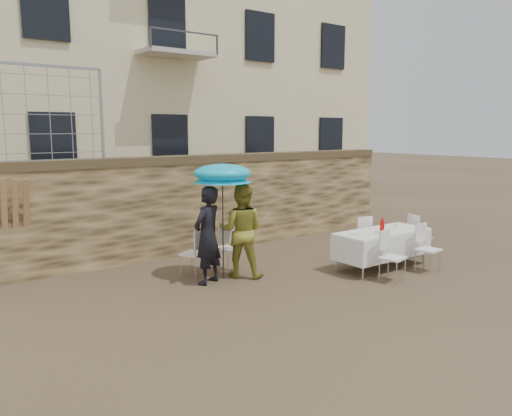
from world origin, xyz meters
TOP-DOWN VIEW (x-y plane):
  - ground at (0.00, 0.00)m, footprint 80.00×80.00m
  - stone_wall at (0.00, 5.00)m, footprint 13.00×0.50m
  - chain_link_fence at (-3.00, 5.00)m, footprint 3.20×0.06m
  - man_suit at (-0.37, 2.66)m, footprint 0.78×0.67m
  - woman_dress at (0.38, 2.66)m, footprint 1.11×1.10m
  - umbrella at (0.03, 2.76)m, footprint 1.12×1.12m
  - couple_chair_left at (-0.37, 3.21)m, footprint 0.64×0.64m
  - couple_chair_right at (0.33, 3.21)m, footprint 0.53×0.53m
  - banquet_table at (3.07, 1.46)m, footprint 2.10×0.85m
  - soda_bottle at (2.87, 1.31)m, footprint 0.09×0.09m
  - table_chair_front_left at (2.47, 0.71)m, footprint 0.57×0.57m
  - table_chair_front_right at (3.57, 0.71)m, footprint 0.53×0.53m
  - table_chair_back at (3.27, 2.26)m, footprint 0.55×0.55m
  - table_chair_side at (4.47, 1.56)m, footprint 0.60×0.60m
  - wood_planks at (-3.06, 4.77)m, footprint 0.70×0.20m

SIDE VIEW (x-z plane):
  - ground at x=0.00m, z-range 0.00..0.00m
  - couple_chair_left at x=-0.37m, z-range 0.00..0.96m
  - couple_chair_right at x=0.33m, z-range 0.00..0.96m
  - table_chair_front_left at x=2.47m, z-range 0.00..0.96m
  - table_chair_front_right at x=3.57m, z-range 0.00..0.96m
  - table_chair_back at x=3.27m, z-range 0.00..0.96m
  - table_chair_side at x=4.47m, z-range 0.00..0.96m
  - banquet_table at x=3.07m, z-range 0.34..1.12m
  - woman_dress at x=0.38m, z-range 0.00..1.81m
  - soda_bottle at x=2.87m, z-range 0.77..1.04m
  - man_suit at x=-0.37m, z-range 0.00..1.81m
  - wood_planks at x=-3.06m, z-range 0.00..2.00m
  - stone_wall at x=0.00m, z-range 0.00..2.20m
  - umbrella at x=0.03m, z-range 0.92..2.99m
  - chain_link_fence at x=-3.00m, z-range 2.20..4.00m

